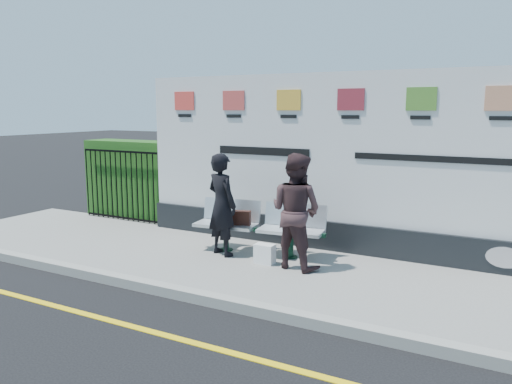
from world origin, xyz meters
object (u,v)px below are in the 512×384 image
at_px(billboard, 350,176).
at_px(bench, 258,240).
at_px(woman_right, 296,211).
at_px(woman_left, 222,205).

xyz_separation_m(billboard, bench, (-1.28, -0.88, -1.06)).
bearing_deg(bench, billboard, 27.87).
distance_m(billboard, bench, 1.88).
bearing_deg(woman_right, bench, -11.49).
distance_m(bench, woman_right, 1.11).
relative_size(billboard, bench, 3.62).
relative_size(billboard, woman_left, 4.72).
bearing_deg(woman_left, bench, -128.62).
xyz_separation_m(billboard, woman_right, (-0.44, -1.22, -0.42)).
height_order(bench, woman_right, woman_right).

